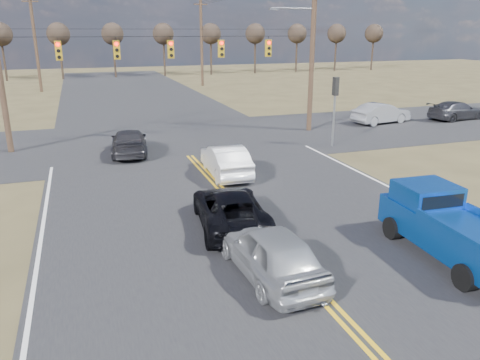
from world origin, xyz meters
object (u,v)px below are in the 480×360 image
object	(u,v)px
white_car_queue	(226,160)
cross_car_east_far	(457,111)
dgrey_car_queue	(129,142)
black_suv	(230,209)
cross_car_east_near	(381,113)
silver_suv	(271,251)
pickup_truck	(449,227)

from	to	relation	value
white_car_queue	cross_car_east_far	world-z (taller)	white_car_queue
dgrey_car_queue	cross_car_east_far	world-z (taller)	cross_car_east_far
black_suv	cross_car_east_far	distance (m)	25.81
white_car_queue	cross_car_east_near	size ratio (longest dim) A/B	0.97
black_suv	cross_car_east_far	bearing A→B (deg)	-141.25
black_suv	white_car_queue	world-z (taller)	white_car_queue
silver_suv	pickup_truck	bearing A→B (deg)	171.20
silver_suv	black_suv	xyz separation A→B (m)	(-0.00, 3.53, -0.08)
pickup_truck	silver_suv	world-z (taller)	pickup_truck
pickup_truck	dgrey_car_queue	distance (m)	16.84
white_car_queue	dgrey_car_queue	world-z (taller)	white_car_queue
black_suv	dgrey_car_queue	size ratio (longest dim) A/B	1.02
dgrey_car_queue	black_suv	bearing A→B (deg)	107.11
cross_car_east_near	pickup_truck	bearing A→B (deg)	140.29
white_car_queue	dgrey_car_queue	distance (m)	6.52
silver_suv	cross_car_east_near	distance (m)	23.68
cross_car_east_near	silver_suv	bearing A→B (deg)	128.36
silver_suv	dgrey_car_queue	distance (m)	14.71
pickup_truck	cross_car_east_far	xyz separation A→B (m)	(16.63, 17.64, -0.23)
black_suv	white_car_queue	distance (m)	5.90
silver_suv	cross_car_east_far	xyz separation A→B (m)	(21.96, 17.09, -0.04)
white_car_queue	cross_car_east_near	bearing A→B (deg)	-146.25
pickup_truck	cross_car_east_far	size ratio (longest dim) A/B	1.08
pickup_truck	cross_car_east_far	bearing A→B (deg)	49.84
silver_suv	dgrey_car_queue	bearing A→B (deg)	-84.69
white_car_queue	black_suv	bearing A→B (deg)	77.26
pickup_truck	black_suv	size ratio (longest dim) A/B	1.10
cross_car_east_far	dgrey_car_queue	bearing A→B (deg)	89.06
pickup_truck	black_suv	world-z (taller)	pickup_truck
cross_car_east_far	black_suv	bearing A→B (deg)	114.75
cross_car_east_near	dgrey_car_queue	bearing A→B (deg)	89.97
cross_car_east_far	white_car_queue	bearing A→B (deg)	104.22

